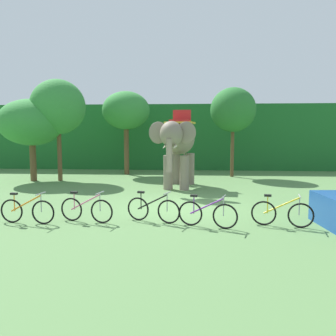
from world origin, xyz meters
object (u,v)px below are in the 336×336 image
at_px(tree_center, 126,111).
at_px(elephant, 178,142).
at_px(tree_right, 58,107).
at_px(bike_black, 153,209).
at_px(bike_pink, 86,209).
at_px(bike_purple, 207,214).
at_px(tree_far_right, 233,110).
at_px(bike_orange, 27,211).
at_px(bike_yellow, 282,213).
at_px(tree_left, 31,123).

xyz_separation_m(tree_center, elephant, (3.49, -5.04, -1.79)).
height_order(tree_right, bike_black, tree_right).
height_order(bike_pink, bike_purple, same).
xyz_separation_m(tree_far_right, elephant, (-3.06, -4.35, -1.78)).
distance_m(tree_right, bike_black, 10.97).
xyz_separation_m(elephant, bike_orange, (-4.16, -6.80, -1.82)).
bearing_deg(bike_purple, bike_orange, 179.77).
xyz_separation_m(tree_right, bike_orange, (2.47, -8.77, -3.64)).
bearing_deg(bike_yellow, tree_left, 143.33).
xyz_separation_m(tree_center, bike_purple, (4.58, -11.85, -3.60)).
bearing_deg(tree_left, tree_right, 7.94).
distance_m(tree_center, tree_far_right, 6.59).
relative_size(elephant, bike_orange, 2.48).
distance_m(tree_center, elephant, 6.38).
bearing_deg(tree_right, tree_far_right, 13.75).
height_order(tree_center, bike_orange, tree_center).
bearing_deg(bike_purple, tree_right, 131.28).
distance_m(bike_purple, bike_yellow, 2.12).
distance_m(bike_pink, bike_yellow, 5.68).
height_order(tree_right, bike_purple, tree_right).
bearing_deg(bike_black, bike_yellow, -3.77).
distance_m(tree_left, bike_yellow, 14.31).
relative_size(bike_orange, bike_purple, 1.03).
height_order(bike_orange, bike_black, same).
distance_m(bike_pink, bike_black, 1.99).
relative_size(elephant, bike_yellow, 2.51).
distance_m(tree_far_right, bike_purple, 11.90).
distance_m(tree_right, bike_orange, 9.81).
height_order(tree_center, bike_pink, tree_center).
height_order(tree_far_right, elephant, tree_far_right).
relative_size(bike_black, bike_purple, 0.99).
height_order(tree_center, bike_yellow, tree_center).
distance_m(tree_center, bike_black, 12.32).
relative_size(tree_left, bike_orange, 2.61).
distance_m(tree_far_right, bike_black, 11.84).
height_order(tree_center, elephant, tree_center).
bearing_deg(bike_purple, tree_far_right, 79.97).
bearing_deg(tree_far_right, bike_black, -108.42).
height_order(tree_left, bike_pink, tree_left).
bearing_deg(bike_purple, tree_left, 136.78).
bearing_deg(tree_far_right, tree_left, -166.98).
bearing_deg(tree_far_right, bike_purple, -100.03).
relative_size(elephant, bike_pink, 2.51).
relative_size(tree_center, bike_black, 3.17).
bearing_deg(bike_yellow, bike_black, 176.23).
bearing_deg(elephant, bike_purple, -80.94).
xyz_separation_m(tree_left, bike_purple, (9.15, -8.59, -2.80)).
height_order(bike_purple, bike_yellow, same).
bearing_deg(tree_far_right, bike_orange, -122.96).
height_order(tree_left, bike_black, tree_left).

